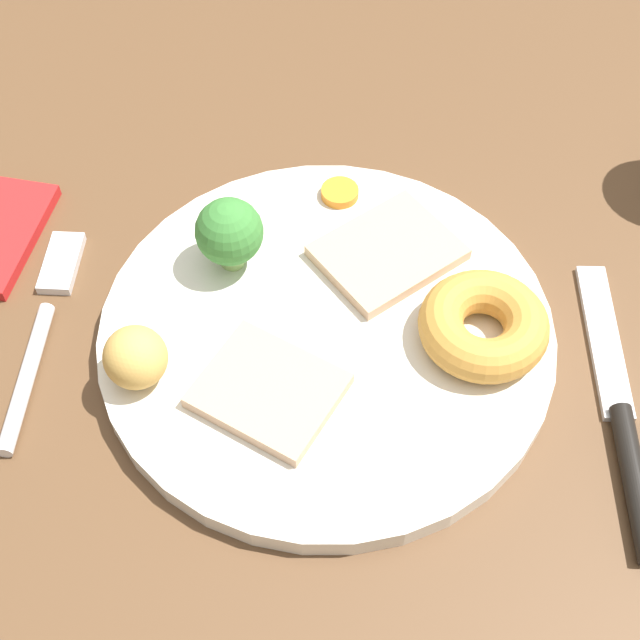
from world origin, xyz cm
name	(u,v)px	position (x,y,z in cm)	size (l,w,h in cm)	color
dining_table	(361,361)	(0.00, 0.00, 1.80)	(120.00, 84.00, 3.60)	brown
dinner_plate	(320,338)	(-2.42, -0.33, 4.30)	(25.62, 25.62, 1.40)	silver
meat_slice_main	(382,252)	(0.70, 5.41, 5.40)	(7.75, 6.12, 0.80)	tan
meat_slice_under	(262,390)	(-5.06, -4.72, 5.40)	(7.04, 5.93, 0.80)	tan
yorkshire_pudding	(477,332)	(6.15, -0.45, 6.24)	(7.16, 7.16, 2.48)	#C68938
roast_potato_left	(129,357)	(-12.11, -4.15, 6.66)	(3.51, 3.41, 3.32)	tan
carrot_coin_front	(334,192)	(-2.54, 10.10, 5.29)	(2.35, 2.35, 0.58)	orange
broccoli_floret	(223,232)	(-8.37, 4.11, 7.60)	(3.94, 3.94, 4.66)	#8CB766
fork	(36,326)	(-18.76, -0.92, 3.99)	(2.19, 15.30, 0.90)	silver
knife	(616,424)	(13.76, -4.21, 4.05)	(2.73, 18.56, 1.20)	black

